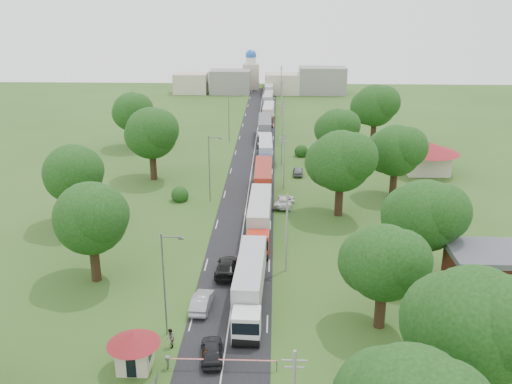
{
  "coord_description": "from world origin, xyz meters",
  "views": [
    {
      "loc": [
        4.22,
        -64.3,
        29.5
      ],
      "look_at": [
        1.49,
        10.75,
        3.0
      ],
      "focal_mm": 40.0,
      "sensor_mm": 36.0,
      "label": 1
    }
  ],
  "objects_px": {
    "truck_0": "(250,283)",
    "pedestrian_near": "(206,358)",
    "info_sign": "(281,147)",
    "car_lane_mid": "(202,302)",
    "car_lane_front": "(212,351)",
    "guard_booth": "(134,346)",
    "boom_barrier": "(206,360)"
  },
  "relations": [
    {
      "from": "truck_0",
      "to": "car_lane_front",
      "type": "height_order",
      "value": "truck_0"
    },
    {
      "from": "boom_barrier",
      "to": "car_lane_mid",
      "type": "height_order",
      "value": "car_lane_mid"
    },
    {
      "from": "guard_booth",
      "to": "truck_0",
      "type": "relative_size",
      "value": 0.29
    },
    {
      "from": "truck_0",
      "to": "pedestrian_near",
      "type": "xyz_separation_m",
      "value": [
        -3.16,
        -10.28,
        -1.43
      ]
    },
    {
      "from": "truck_0",
      "to": "car_lane_mid",
      "type": "bearing_deg",
      "value": -164.81
    },
    {
      "from": "truck_0",
      "to": "car_lane_mid",
      "type": "relative_size",
      "value": 3.15
    },
    {
      "from": "info_sign",
      "to": "car_lane_mid",
      "type": "bearing_deg",
      "value": -99.07
    },
    {
      "from": "info_sign",
      "to": "pedestrian_near",
      "type": "relative_size",
      "value": 2.56
    },
    {
      "from": "info_sign",
      "to": "car_lane_front",
      "type": "bearing_deg",
      "value": -96.05
    },
    {
      "from": "boom_barrier",
      "to": "truck_0",
      "type": "bearing_deg",
      "value": 73.77
    },
    {
      "from": "boom_barrier",
      "to": "truck_0",
      "type": "xyz_separation_m",
      "value": [
        3.14,
        10.78,
        1.34
      ]
    },
    {
      "from": "car_lane_front",
      "to": "boom_barrier",
      "type": "bearing_deg",
      "value": 69.78
    },
    {
      "from": "boom_barrier",
      "to": "pedestrian_near",
      "type": "relative_size",
      "value": 5.77
    },
    {
      "from": "info_sign",
      "to": "truck_0",
      "type": "distance_m",
      "value": 49.35
    },
    {
      "from": "info_sign",
      "to": "car_lane_front",
      "type": "xyz_separation_m",
      "value": [
        -6.2,
        -58.5,
        -2.23
      ]
    },
    {
      "from": "guard_booth",
      "to": "info_sign",
      "type": "bearing_deg",
      "value": 78.32
    },
    {
      "from": "car_lane_front",
      "to": "pedestrian_near",
      "type": "relative_size",
      "value": 2.83
    },
    {
      "from": "car_lane_mid",
      "to": "pedestrian_near",
      "type": "bearing_deg",
      "value": 103.65
    },
    {
      "from": "pedestrian_near",
      "to": "guard_booth",
      "type": "bearing_deg",
      "value": -171.64
    },
    {
      "from": "car_lane_front",
      "to": "pedestrian_near",
      "type": "distance_m",
      "value": 1.07
    },
    {
      "from": "car_lane_front",
      "to": "pedestrian_near",
      "type": "xyz_separation_m",
      "value": [
        -0.38,
        -1.0,
        0.03
      ]
    },
    {
      "from": "guard_booth",
      "to": "truck_0",
      "type": "bearing_deg",
      "value": 50.2
    },
    {
      "from": "boom_barrier",
      "to": "pedestrian_near",
      "type": "height_order",
      "value": "pedestrian_near"
    },
    {
      "from": "guard_booth",
      "to": "car_lane_front",
      "type": "distance_m",
      "value": 6.53
    },
    {
      "from": "guard_booth",
      "to": "truck_0",
      "type": "distance_m",
      "value": 14.03
    },
    {
      "from": "car_lane_mid",
      "to": "pedestrian_near",
      "type": "relative_size",
      "value": 3.02
    },
    {
      "from": "guard_booth",
      "to": "pedestrian_near",
      "type": "xyz_separation_m",
      "value": [
        5.82,
        0.5,
        -1.36
      ]
    },
    {
      "from": "boom_barrier",
      "to": "guard_booth",
      "type": "bearing_deg",
      "value": -179.99
    },
    {
      "from": "car_lane_front",
      "to": "car_lane_mid",
      "type": "distance_m",
      "value": 8.23
    },
    {
      "from": "truck_0",
      "to": "car_lane_front",
      "type": "distance_m",
      "value": 9.79
    },
    {
      "from": "truck_0",
      "to": "boom_barrier",
      "type": "bearing_deg",
      "value": -106.23
    },
    {
      "from": "guard_booth",
      "to": "pedestrian_near",
      "type": "height_order",
      "value": "guard_booth"
    }
  ]
}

